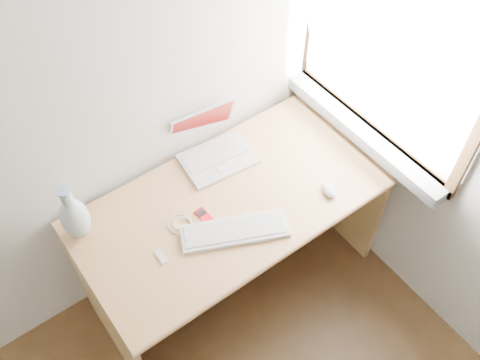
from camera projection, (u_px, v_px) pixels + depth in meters
window at (387, 41)px, 2.06m from camera, size 0.11×0.99×1.10m
desk at (223, 214)px, 2.48m from camera, size 1.36×0.68×0.72m
laptop at (212, 147)px, 2.40m from camera, size 0.34×0.30×0.22m
external_keyboard at (235, 231)px, 2.17m from camera, size 0.45×0.30×0.02m
mouse at (329, 190)px, 2.29m from camera, size 0.08×0.11×0.03m
ipod at (204, 216)px, 2.22m from camera, size 0.05×0.09×0.01m
cable_coil at (180, 224)px, 2.20m from camera, size 0.11×0.11×0.01m
remote at (161, 256)px, 2.10m from camera, size 0.03×0.07×0.01m
vase at (75, 217)px, 2.08m from camera, size 0.11×0.11×0.29m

